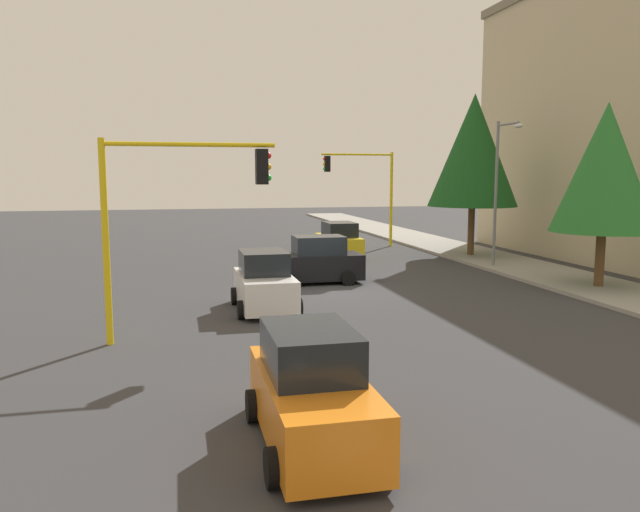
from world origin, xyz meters
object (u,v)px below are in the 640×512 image
at_px(car_yellow, 339,242).
at_px(car_black, 315,262).
at_px(traffic_signal_far_left, 364,180).
at_px(street_lamp_curbside, 500,178).
at_px(car_white, 265,284).
at_px(traffic_signal_near_right, 176,199).
at_px(car_orange, 312,393).
at_px(tree_roadside_mid, 474,151).
at_px(tree_roadside_near, 605,168).

bearing_deg(car_yellow, car_black, -22.01).
height_order(traffic_signal_far_left, street_lamp_curbside, street_lamp_curbside).
relative_size(street_lamp_curbside, car_yellow, 1.72).
height_order(traffic_signal_far_left, car_white, traffic_signal_far_left).
relative_size(traffic_signal_far_left, street_lamp_curbside, 0.84).
relative_size(traffic_signal_far_left, car_yellow, 1.44).
height_order(traffic_signal_near_right, car_orange, traffic_signal_near_right).
bearing_deg(tree_roadside_mid, street_lamp_curbside, -10.33).
xyz_separation_m(traffic_signal_far_left, car_yellow, (4.79, -2.89, -3.25)).
bearing_deg(traffic_signal_near_right, car_white, 139.74).
relative_size(traffic_signal_far_left, tree_roadside_mid, 0.67).
distance_m(traffic_signal_far_left, tree_roadside_near, 16.71).
xyz_separation_m(car_orange, car_white, (-10.58, 0.68, -0.00)).
xyz_separation_m(traffic_signal_near_right, car_white, (-3.30, 2.80, -2.98)).
height_order(traffic_signal_near_right, tree_roadside_mid, tree_roadside_mid).
xyz_separation_m(tree_roadside_mid, car_orange, (21.27, -13.55, -4.89)).
xyz_separation_m(traffic_signal_far_left, traffic_signal_near_right, (20.00, -11.39, -0.28)).
xyz_separation_m(car_orange, car_yellow, (-22.48, 6.38, 0.00)).
distance_m(car_black, car_yellow, 7.78).
bearing_deg(traffic_signal_far_left, tree_roadside_near, 16.61).
height_order(car_white, car_yellow, same).
xyz_separation_m(traffic_signal_near_right, car_black, (-8.00, 5.58, -2.98)).
distance_m(traffic_signal_near_right, car_yellow, 17.67).
xyz_separation_m(traffic_signal_near_right, car_orange, (7.27, 2.11, -2.98)).
distance_m(car_orange, car_black, 15.66).
relative_size(traffic_signal_near_right, car_black, 1.37).
relative_size(tree_roadside_near, car_yellow, 1.79).
distance_m(traffic_signal_far_left, car_black, 13.72).
height_order(tree_roadside_near, car_white, tree_roadside_near).
xyz_separation_m(street_lamp_curbside, car_black, (1.61, -9.28, -3.45)).
distance_m(tree_roadside_near, car_black, 11.95).
bearing_deg(traffic_signal_near_right, car_yellow, 150.81).
bearing_deg(car_black, traffic_signal_far_left, 154.18).
xyz_separation_m(traffic_signal_near_right, tree_roadside_mid, (-14.00, 15.66, 1.92)).
bearing_deg(street_lamp_curbside, car_yellow, -131.34).
bearing_deg(tree_roadside_near, car_white, -87.02).
bearing_deg(street_lamp_curbside, traffic_signal_near_right, -57.11).
bearing_deg(car_orange, car_black, 167.20).
distance_m(street_lamp_curbside, car_black, 10.03).
relative_size(tree_roadside_mid, car_white, 2.37).
bearing_deg(car_white, car_yellow, 154.41).
bearing_deg(traffic_signal_near_right, street_lamp_curbside, 122.89).
bearing_deg(car_black, traffic_signal_near_right, -34.91).
bearing_deg(car_white, traffic_signal_near_right, -40.26).
bearing_deg(tree_roadside_mid, car_white, -50.26).
relative_size(car_orange, car_yellow, 0.98).
xyz_separation_m(tree_roadside_mid, car_white, (10.70, -12.86, -4.89)).
bearing_deg(tree_roadside_mid, traffic_signal_near_right, -48.21).
bearing_deg(car_orange, traffic_signal_near_right, -163.78).
bearing_deg(car_black, car_yellow, 157.99).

